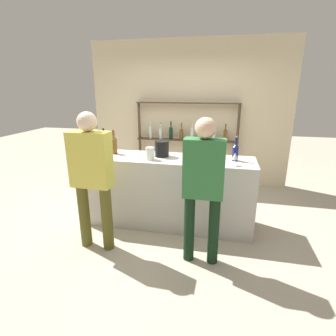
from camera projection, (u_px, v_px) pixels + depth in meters
The scene contains 13 objects.
ground_plane at pixel (168, 222), 3.88m from camera, with size 16.00×16.00×0.00m, color #B2A893.
bar_counter at pixel (168, 191), 3.73m from camera, with size 2.35×0.64×0.99m, color #B7B2AD.
back_wall at pixel (188, 114), 5.26m from camera, with size 3.95×0.12×2.80m, color beige.
back_shelf at pixel (187, 131), 5.19m from camera, with size 2.01×0.18×1.63m.
counter_bottle_0 at pixel (104, 143), 3.86m from camera, with size 0.07×0.07×0.35m.
counter_bottle_1 at pixel (95, 145), 3.73m from camera, with size 0.08×0.08×0.34m.
counter_bottle_2 at pixel (235, 152), 3.41m from camera, with size 0.08×0.08×0.32m.
counter_bottle_3 at pixel (114, 145), 3.77m from camera, with size 0.09×0.09×0.34m.
wine_glass at pixel (235, 156), 3.19m from camera, with size 0.07×0.07×0.16m.
ice_bucket at pixel (162, 149), 3.63m from camera, with size 0.21×0.21×0.22m.
cork_jar at pixel (150, 154), 3.47m from camera, with size 0.12×0.12×0.17m.
customer_left at pixel (92, 173), 3.02m from camera, with size 0.47×0.22×1.67m.
customer_right at pixel (203, 182), 2.75m from camera, with size 0.43×0.21×1.64m.
Camera 1 is at (0.74, -3.39, 1.92)m, focal length 28.00 mm.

